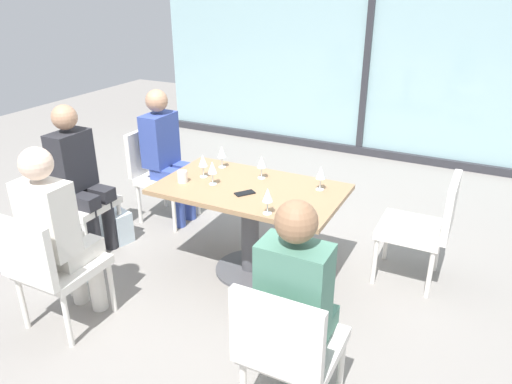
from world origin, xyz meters
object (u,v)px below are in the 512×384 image
object	(u,v)px
chair_front_left	(49,264)
handbag_1	(74,261)
person_front_left	(57,228)
coffee_cup	(182,177)
wine_glass_2	(203,161)
dining_table_main	(250,209)
person_side_end	(79,173)
wine_glass_5	(268,195)
cell_phone_on_table	(245,193)
handbag_0	(116,225)
wine_glass_0	(262,162)
wine_glass_1	(222,152)
chair_front_right	(288,345)
chair_side_end	(73,193)
wine_glass_4	(321,173)
person_far_left	(166,151)
chair_far_left	(158,169)
chair_far_right	(426,223)
person_front_right	(298,299)
wine_glass_3	(212,168)

from	to	relation	value
chair_front_left	handbag_1	world-z (taller)	chair_front_left
person_front_left	coffee_cup	bearing A→B (deg)	71.06
wine_glass_2	dining_table_main	bearing A→B (deg)	-2.22
person_side_end	coffee_cup	distance (m)	0.93
dining_table_main	chair_front_left	world-z (taller)	chair_front_left
wine_glass_5	chair_front_left	bearing A→B (deg)	-143.17
chair_front_left	wine_glass_2	bearing A→B (deg)	71.38
dining_table_main	cell_phone_on_table	bearing A→B (deg)	-80.11
person_side_end	handbag_0	distance (m)	0.61
wine_glass_0	wine_glass_1	size ratio (longest dim) A/B	1.00
chair_front_left	wine_glass_1	distance (m)	1.56
wine_glass_5	cell_phone_on_table	bearing A→B (deg)	142.54
wine_glass_5	cell_phone_on_table	distance (m)	0.38
person_side_end	chair_front_right	bearing A→B (deg)	-21.42
dining_table_main	wine_glass_1	distance (m)	0.57
chair_side_end	wine_glass_4	size ratio (longest dim) A/B	4.70
person_far_left	person_front_left	bearing A→B (deg)	-79.40
chair_far_left	person_side_end	size ratio (longest dim) A/B	0.69
wine_glass_0	wine_glass_5	distance (m)	0.62
dining_table_main	chair_far_left	world-z (taller)	chair_far_left
chair_side_end	wine_glass_2	bearing A→B (deg)	16.52
person_side_end	person_front_left	bearing A→B (deg)	-52.52
dining_table_main	person_far_left	world-z (taller)	person_far_left
dining_table_main	chair_far_right	distance (m)	1.31
dining_table_main	coffee_cup	bearing A→B (deg)	-163.89
dining_table_main	wine_glass_0	world-z (taller)	wine_glass_0
chair_far_right	wine_glass_5	size ratio (longest dim) A/B	4.70
dining_table_main	wine_glass_1	world-z (taller)	wine_glass_1
wine_glass_2	wine_glass_5	world-z (taller)	same
handbag_0	person_front_left	bearing A→B (deg)	-49.89
person_side_end	wine_glass_1	bearing A→B (deg)	29.45
chair_front_left	handbag_0	size ratio (longest dim) A/B	2.90
wine_glass_1	wine_glass_2	distance (m)	0.25
wine_glass_5	coffee_cup	bearing A→B (deg)	166.34
person_front_right	wine_glass_0	bearing A→B (deg)	122.74
person_side_end	wine_glass_4	xyz separation A→B (m)	(1.89, 0.50, 0.16)
person_side_end	person_front_left	size ratio (longest dim) A/B	1.00
wine_glass_1	wine_glass_3	bearing A→B (deg)	-70.81
person_front_right	handbag_0	distance (m)	2.42
chair_side_end	wine_glass_1	xyz separation A→B (m)	(1.13, 0.57, 0.37)
chair_far_right	wine_glass_1	bearing A→B (deg)	-172.84
chair_far_left	coffee_cup	bearing A→B (deg)	-40.41
wine_glass_2	cell_phone_on_table	distance (m)	0.48
wine_glass_0	dining_table_main	bearing A→B (deg)	-91.20
person_far_left	handbag_1	distance (m)	1.29
person_front_left	wine_glass_1	size ratio (longest dim) A/B	6.81
person_far_left	wine_glass_4	bearing A→B (deg)	-9.94
wine_glass_0	chair_far_right	bearing A→B (deg)	12.57
chair_far_right	wine_glass_3	world-z (taller)	wine_glass_3
coffee_cup	chair_front_left	bearing A→B (deg)	-107.08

